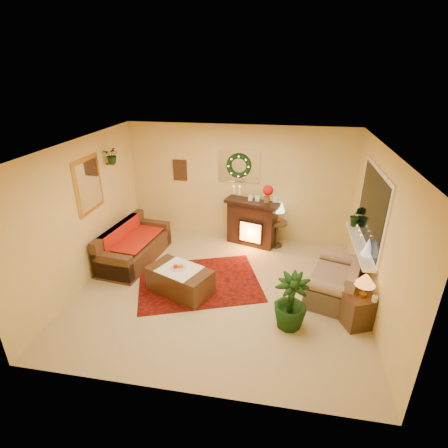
% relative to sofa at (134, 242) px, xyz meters
% --- Properties ---
extents(floor, '(5.00, 5.00, 0.00)m').
position_rel_sofa_xyz_m(floor, '(1.94, -0.73, -0.43)').
color(floor, beige).
rests_on(floor, ground).
extents(ceiling, '(5.00, 5.00, 0.00)m').
position_rel_sofa_xyz_m(ceiling, '(1.94, -0.73, 2.17)').
color(ceiling, white).
rests_on(ceiling, ground).
extents(wall_back, '(5.00, 5.00, 0.00)m').
position_rel_sofa_xyz_m(wall_back, '(1.94, 1.52, 0.87)').
color(wall_back, '#EFD88C').
rests_on(wall_back, ground).
extents(wall_front, '(5.00, 5.00, 0.00)m').
position_rel_sofa_xyz_m(wall_front, '(1.94, -2.98, 0.87)').
color(wall_front, '#EFD88C').
rests_on(wall_front, ground).
extents(wall_left, '(4.50, 4.50, 0.00)m').
position_rel_sofa_xyz_m(wall_left, '(-0.56, -0.73, 0.87)').
color(wall_left, '#EFD88C').
rests_on(wall_left, ground).
extents(wall_right, '(4.50, 4.50, 0.00)m').
position_rel_sofa_xyz_m(wall_right, '(4.44, -0.73, 0.87)').
color(wall_right, '#EFD88C').
rests_on(wall_right, ground).
extents(area_rug, '(2.65, 2.32, 0.01)m').
position_rel_sofa_xyz_m(area_rug, '(1.49, -0.57, -0.42)').
color(area_rug, '#490305').
rests_on(area_rug, floor).
extents(sofa, '(0.99, 1.87, 0.77)m').
position_rel_sofa_xyz_m(sofa, '(0.00, 0.00, 0.00)').
color(sofa, '#52301C').
rests_on(sofa, floor).
extents(red_throw, '(0.81, 1.31, 0.02)m').
position_rel_sofa_xyz_m(red_throw, '(-0.07, 0.13, 0.03)').
color(red_throw, red).
rests_on(red_throw, sofa).
extents(fireplace, '(1.11, 0.63, 0.97)m').
position_rel_sofa_xyz_m(fireplace, '(2.29, 1.16, 0.12)').
color(fireplace, black).
rests_on(fireplace, floor).
extents(poinsettia, '(0.22, 0.22, 0.22)m').
position_rel_sofa_xyz_m(poinsettia, '(2.61, 1.17, 0.87)').
color(poinsettia, red).
rests_on(poinsettia, fireplace).
extents(mantel_candle_a, '(0.05, 0.05, 0.16)m').
position_rel_sofa_xyz_m(mantel_candle_a, '(1.87, 1.17, 0.83)').
color(mantel_candle_a, silver).
rests_on(mantel_candle_a, fireplace).
extents(mantel_candle_b, '(0.06, 0.06, 0.18)m').
position_rel_sofa_xyz_m(mantel_candle_b, '(2.01, 1.15, 0.83)').
color(mantel_candle_b, silver).
rests_on(mantel_candle_b, fireplace).
extents(mantel_mirror, '(0.92, 0.02, 0.72)m').
position_rel_sofa_xyz_m(mantel_mirror, '(1.94, 1.50, 1.27)').
color(mantel_mirror, white).
rests_on(mantel_mirror, wall_back).
extents(wreath, '(0.55, 0.11, 0.55)m').
position_rel_sofa_xyz_m(wreath, '(1.94, 1.46, 1.29)').
color(wreath, '#194719').
rests_on(wreath, wall_back).
extents(wall_art, '(0.32, 0.03, 0.48)m').
position_rel_sofa_xyz_m(wall_art, '(0.59, 1.50, 1.12)').
color(wall_art, '#381E11').
rests_on(wall_art, wall_back).
extents(gold_mirror, '(0.03, 0.84, 1.00)m').
position_rel_sofa_xyz_m(gold_mirror, '(-0.54, -0.43, 1.32)').
color(gold_mirror, gold).
rests_on(gold_mirror, wall_left).
extents(hanging_plant, '(0.33, 0.28, 0.36)m').
position_rel_sofa_xyz_m(hanging_plant, '(-0.40, 0.32, 1.54)').
color(hanging_plant, '#194719').
rests_on(hanging_plant, wall_left).
extents(loveseat, '(1.12, 1.49, 0.76)m').
position_rel_sofa_xyz_m(loveseat, '(3.93, -0.54, -0.01)').
color(loveseat, '#A79A8E').
rests_on(loveseat, floor).
extents(window_frame, '(0.03, 1.86, 1.36)m').
position_rel_sofa_xyz_m(window_frame, '(4.42, -0.18, 1.12)').
color(window_frame, white).
rests_on(window_frame, wall_right).
extents(window_glass, '(0.02, 1.70, 1.22)m').
position_rel_sofa_xyz_m(window_glass, '(4.41, -0.18, 1.12)').
color(window_glass, black).
rests_on(window_glass, wall_right).
extents(window_sill, '(0.22, 1.86, 0.04)m').
position_rel_sofa_xyz_m(window_sill, '(4.32, -0.18, 0.44)').
color(window_sill, white).
rests_on(window_sill, wall_right).
extents(mini_tree, '(0.20, 0.20, 0.29)m').
position_rel_sofa_xyz_m(mini_tree, '(4.35, -0.61, 0.61)').
color(mini_tree, white).
rests_on(mini_tree, window_sill).
extents(sill_plant, '(0.31, 0.25, 0.56)m').
position_rel_sofa_xyz_m(sill_plant, '(4.35, 0.54, 0.66)').
color(sill_plant, '#214F20').
rests_on(sill_plant, window_sill).
extents(side_table_round, '(0.53, 0.53, 0.59)m').
position_rel_sofa_xyz_m(side_table_round, '(2.85, 1.15, -0.10)').
color(side_table_round, '#43270D').
rests_on(side_table_round, floor).
extents(lamp_cream, '(0.29, 0.29, 0.44)m').
position_rel_sofa_xyz_m(lamp_cream, '(2.86, 1.18, 0.45)').
color(lamp_cream, '#FFEEA4').
rests_on(lamp_cream, side_table_round).
extents(end_table_square, '(0.57, 0.57, 0.53)m').
position_rel_sofa_xyz_m(end_table_square, '(4.20, -1.27, -0.16)').
color(end_table_square, '#382113').
rests_on(end_table_square, floor).
extents(lamp_tiffany, '(0.31, 0.31, 0.45)m').
position_rel_sofa_xyz_m(lamp_tiffany, '(4.23, -1.28, 0.32)').
color(lamp_tiffany, orange).
rests_on(lamp_tiffany, end_table_square).
extents(coffee_table, '(1.26, 1.00, 0.47)m').
position_rel_sofa_xyz_m(coffee_table, '(1.24, -0.92, -0.22)').
color(coffee_table, '#4B1F0F').
rests_on(coffee_table, floor).
extents(fruit_bowl, '(0.28, 0.28, 0.07)m').
position_rel_sofa_xyz_m(fruit_bowl, '(1.21, -0.90, 0.02)').
color(fruit_bowl, beige).
rests_on(fruit_bowl, coffee_table).
extents(floor_palm, '(1.83, 1.83, 2.75)m').
position_rel_sofa_xyz_m(floor_palm, '(3.16, -1.50, 0.02)').
color(floor_palm, '#1A5E17').
rests_on(floor_palm, floor).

